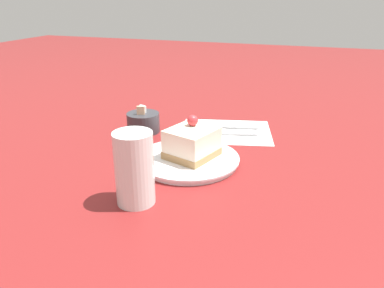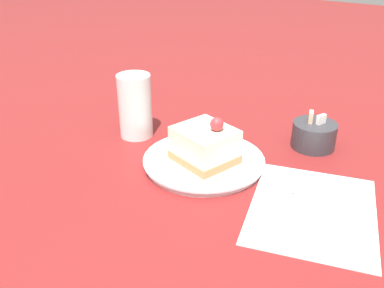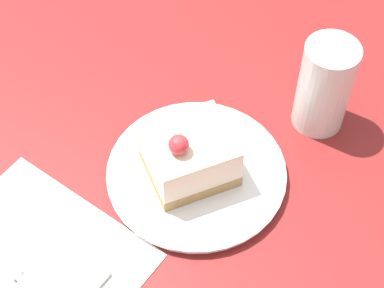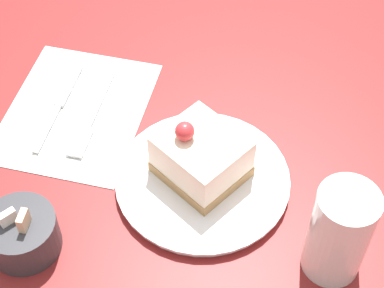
# 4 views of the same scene
# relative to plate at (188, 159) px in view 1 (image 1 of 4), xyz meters

# --- Properties ---
(ground_plane) EXTENTS (4.00, 4.00, 0.00)m
(ground_plane) POSITION_rel_plate_xyz_m (-0.00, -0.02, -0.01)
(ground_plane) COLOR maroon
(plate) EXTENTS (0.22, 0.22, 0.01)m
(plate) POSITION_rel_plate_xyz_m (0.00, 0.00, 0.00)
(plate) COLOR white
(plate) RESTS_ON ground_plane
(cake_slice) EXTENTS (0.12, 0.12, 0.09)m
(cake_slice) POSITION_rel_plate_xyz_m (0.01, -0.01, 0.04)
(cake_slice) COLOR #AD8451
(cake_slice) RESTS_ON plate
(napkin) EXTENTS (0.24, 0.27, 0.00)m
(napkin) POSITION_rel_plate_xyz_m (0.21, -0.03, -0.01)
(napkin) COLOR white
(napkin) RESTS_ON ground_plane
(fork) EXTENTS (0.06, 0.16, 0.00)m
(fork) POSITION_rel_plate_xyz_m (0.18, -0.02, -0.00)
(fork) COLOR #B2B2B7
(fork) RESTS_ON napkin
(knife) EXTENTS (0.05, 0.17, 0.00)m
(knife) POSITION_rel_plate_xyz_m (0.24, -0.04, -0.00)
(knife) COLOR #B2B2B7
(knife) RESTS_ON napkin
(sugar_bowl) EXTENTS (0.08, 0.08, 0.07)m
(sugar_bowl) POSITION_rel_plate_xyz_m (0.14, 0.18, 0.02)
(sugar_bowl) COLOR #333338
(sugar_bowl) RESTS_ON ground_plane
(drinking_glass) EXTENTS (0.07, 0.07, 0.13)m
(drinking_glass) POSITION_rel_plate_xyz_m (-0.18, 0.03, 0.06)
(drinking_glass) COLOR silver
(drinking_glass) RESTS_ON ground_plane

